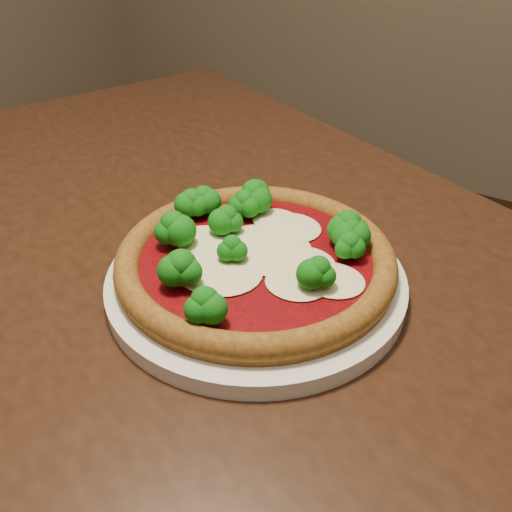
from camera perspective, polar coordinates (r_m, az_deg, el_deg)
The scene contains 3 objects.
dining_table at distance 0.65m, azimuth -8.38°, elevation -9.81°, with size 1.53×1.31×0.75m.
plate at distance 0.59m, azimuth 0.00°, elevation -2.48°, with size 0.31×0.31×0.02m, color silver.
pizza at distance 0.58m, azimuth -0.14°, elevation 0.24°, with size 0.29×0.29×0.06m.
Camera 1 is at (0.16, -0.23, 1.11)m, focal length 40.00 mm.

